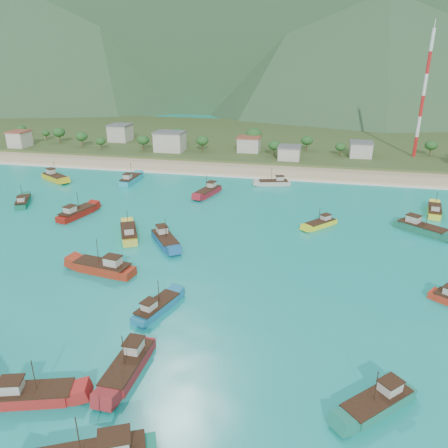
% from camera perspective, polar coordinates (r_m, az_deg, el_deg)
% --- Properties ---
extents(ground, '(600.00, 600.00, 0.00)m').
position_cam_1_polar(ground, '(87.25, -6.90, -5.74)').
color(ground, '#0D8E97').
rests_on(ground, ground).
extents(beach, '(400.00, 18.00, 1.20)m').
position_cam_1_polar(beach, '(159.35, 2.28, 7.07)').
color(beach, beige).
rests_on(beach, ground).
extents(land, '(400.00, 110.00, 2.40)m').
position_cam_1_polar(land, '(218.31, 5.14, 10.95)').
color(land, '#385123').
rests_on(land, ground).
extents(surf_line, '(400.00, 2.50, 0.08)m').
position_cam_1_polar(surf_line, '(150.31, 1.65, 6.19)').
color(surf_line, white).
rests_on(surf_line, ground).
extents(village, '(214.81, 32.12, 7.50)m').
position_cam_1_polar(village, '(178.94, 3.92, 10.20)').
color(village, beige).
rests_on(village, ground).
extents(vegetation, '(273.94, 26.20, 9.00)m').
position_cam_1_polar(vegetation, '(183.81, -0.68, 10.68)').
color(vegetation, '#235623').
rests_on(vegetation, ground).
extents(radio_tower, '(1.20, 1.20, 46.15)m').
position_cam_1_polar(radio_tower, '(185.39, 24.60, 15.01)').
color(radio_tower, red).
rests_on(radio_tower, ground).
extents(boat_1, '(7.07, 10.11, 5.83)m').
position_cam_1_polar(boat_1, '(134.47, -24.77, 2.60)').
color(boat_1, '#0F694B').
rests_on(boat_1, ground).
extents(boat_3, '(11.27, 6.20, 6.39)m').
position_cam_1_polar(boat_3, '(61.76, -23.92, -19.82)').
color(boat_3, '#B1201E').
rests_on(boat_3, ground).
extents(boat_4, '(5.95, 11.99, 6.80)m').
position_cam_1_polar(boat_4, '(119.35, -18.67, 1.33)').
color(boat_4, maroon).
rests_on(boat_4, ground).
extents(boat_6, '(9.49, 11.23, 6.76)m').
position_cam_1_polar(boat_6, '(97.88, -7.71, -2.10)').
color(boat_6, '#195993').
rests_on(boat_6, ground).
extents(boat_7, '(3.62, 11.40, 6.69)m').
position_cam_1_polar(boat_7, '(62.33, -12.40, -17.70)').
color(boat_7, maroon).
rests_on(boat_7, ground).
extents(boat_8, '(12.79, 5.54, 7.31)m').
position_cam_1_polar(boat_8, '(87.75, -15.45, -5.56)').
color(boat_8, '#A12B15').
rests_on(boat_8, ground).
extents(boat_12, '(11.91, 9.06, 6.97)m').
position_cam_1_polar(boat_12, '(156.39, -21.24, 5.66)').
color(boat_12, gold).
rests_on(boat_12, ground).
extents(boat_13, '(9.72, 9.57, 6.22)m').
position_cam_1_polar(boat_13, '(59.14, 19.42, -21.23)').
color(boat_13, '#1B7A63').
rests_on(boat_13, ground).
extents(boat_14, '(11.89, 10.32, 7.23)m').
position_cam_1_polar(boat_14, '(112.92, 24.36, -0.58)').
color(boat_14, '#1B674F').
rests_on(boat_14, ground).
extents(boat_16, '(5.66, 10.20, 5.78)m').
position_cam_1_polar(boat_16, '(73.64, -8.80, -10.81)').
color(boat_16, '#1A709C').
rests_on(boat_16, ground).
extents(boat_17, '(5.11, 10.91, 6.21)m').
position_cam_1_polar(boat_17, '(127.56, 25.78, 1.51)').
color(boat_17, yellow).
rests_on(boat_17, ground).
extents(boat_18, '(10.54, 5.46, 5.97)m').
position_cam_1_polar(boat_18, '(141.20, 6.52, 5.33)').
color(boat_18, '#B4B0A3').
rests_on(boat_18, ground).
extents(boat_19, '(6.07, 11.80, 6.69)m').
position_cam_1_polar(boat_19, '(130.92, -2.08, 4.22)').
color(boat_19, maroon).
rests_on(boat_19, ground).
extents(boat_22, '(8.04, 8.64, 5.39)m').
position_cam_1_polar(boat_22, '(109.26, 12.51, -0.01)').
color(boat_22, yellow).
rests_on(boat_22, ground).
extents(boat_23, '(8.06, 11.55, 6.65)m').
position_cam_1_polar(boat_23, '(102.76, -12.32, -1.25)').
color(boat_23, yellow).
rests_on(boat_23, ground).
extents(boat_25, '(3.45, 11.49, 6.78)m').
position_cam_1_polar(boat_25, '(146.65, -12.09, 5.66)').
color(boat_25, '#23A1BB').
rests_on(boat_25, ground).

